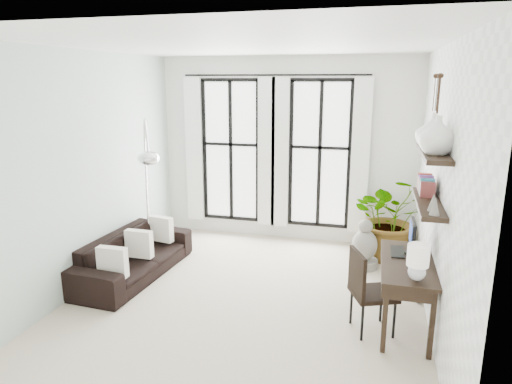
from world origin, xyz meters
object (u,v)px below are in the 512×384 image
(sofa, at_px, (134,255))
(buddha, at_px, (364,247))
(plant, at_px, (390,217))
(desk, at_px, (407,268))
(arc_lamp, at_px, (146,156))
(desk_chair, at_px, (366,287))

(sofa, bearing_deg, buddha, -66.40)
(sofa, xyz_separation_m, plant, (3.61, 1.65, 0.38))
(desk, relative_size, arc_lamp, 0.60)
(plant, distance_m, buddha, 0.71)
(sofa, height_order, desk, desk)
(desk, distance_m, arc_lamp, 3.87)
(arc_lamp, bearing_deg, plant, 20.24)
(desk, bearing_deg, arc_lamp, 166.47)
(sofa, bearing_deg, arc_lamp, -12.51)
(desk, height_order, desk_chair, desk)
(desk, height_order, buddha, desk)
(plant, bearing_deg, buddha, -127.25)
(plant, height_order, arc_lamp, arc_lamp)
(plant, bearing_deg, desk, -86.51)
(sofa, height_order, buddha, buddha)
(desk_chair, distance_m, arc_lamp, 3.58)
(buddha, bearing_deg, desk_chair, -87.97)
(plant, bearing_deg, arc_lamp, -159.76)
(plant, bearing_deg, desk_chair, -97.21)
(desk_chair, bearing_deg, desk, 1.59)
(desk_chair, height_order, buddha, desk_chair)
(desk_chair, bearing_deg, buddha, 69.79)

